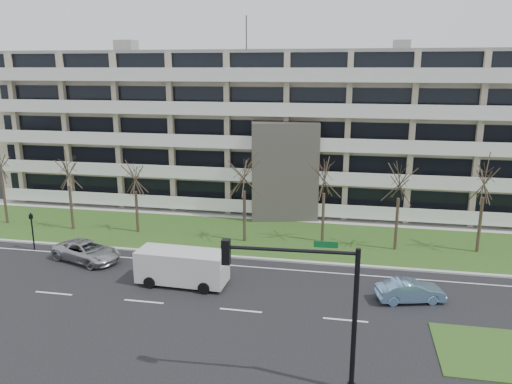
% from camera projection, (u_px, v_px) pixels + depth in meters
% --- Properties ---
extents(ground, '(160.00, 160.00, 0.00)m').
position_uv_depth(ground, '(241.00, 310.00, 28.97)').
color(ground, black).
rests_on(ground, ground).
extents(grass_verge, '(90.00, 10.00, 0.06)m').
position_uv_depth(grass_verge, '(275.00, 237.00, 41.35)').
color(grass_verge, '#274A18').
rests_on(grass_verge, ground).
extents(curb, '(90.00, 0.35, 0.12)m').
position_uv_depth(curb, '(265.00, 259.00, 36.58)').
color(curb, '#B2B2AD').
rests_on(curb, ground).
extents(sidewalk, '(90.00, 2.00, 0.08)m').
position_uv_depth(sidewalk, '(284.00, 218.00, 46.58)').
color(sidewalk, '#B2B2AD').
rests_on(sidewalk, ground).
extents(grass_median, '(7.00, 5.00, 0.06)m').
position_uv_depth(grass_median, '(510.00, 354.00, 24.49)').
color(grass_median, '#274A18').
rests_on(grass_median, ground).
extents(lane_edge_line, '(90.00, 0.12, 0.01)m').
position_uv_depth(lane_edge_line, '(261.00, 268.00, 35.16)').
color(lane_edge_line, white).
rests_on(lane_edge_line, ground).
extents(apartment_building, '(60.50, 15.10, 18.75)m').
position_uv_depth(apartment_building, '(294.00, 128.00, 51.24)').
color(apartment_building, tan).
rests_on(apartment_building, ground).
extents(silver_pickup, '(5.78, 3.98, 1.47)m').
position_uv_depth(silver_pickup, '(87.00, 251.00, 36.26)').
color(silver_pickup, '#ADAEB4').
rests_on(silver_pickup, ground).
extents(blue_sedan, '(4.28, 2.40, 1.34)m').
position_uv_depth(blue_sedan, '(410.00, 291.00, 29.97)').
color(blue_sedan, '#77A2CE').
rests_on(blue_sedan, ground).
extents(white_van, '(5.91, 2.60, 2.26)m').
position_uv_depth(white_van, '(183.00, 265.00, 32.20)').
color(white_van, silver).
rests_on(white_van, ground).
extents(traffic_signal, '(5.90, 0.63, 6.83)m').
position_uv_depth(traffic_signal, '(309.00, 295.00, 21.02)').
color(traffic_signal, black).
rests_on(traffic_signal, ground).
extents(pedestrian_signal, '(0.34, 0.31, 2.96)m').
position_uv_depth(pedestrian_signal, '(32.00, 226.00, 38.20)').
color(pedestrian_signal, black).
rests_on(pedestrian_signal, ground).
extents(tree_0, '(3.77, 3.77, 7.55)m').
position_uv_depth(tree_0, '(0.00, 160.00, 43.70)').
color(tree_0, '#382B21').
rests_on(tree_0, ground).
extents(tree_1, '(3.48, 3.48, 6.96)m').
position_uv_depth(tree_1, '(68.00, 168.00, 42.17)').
color(tree_1, '#382B21').
rests_on(tree_1, ground).
extents(tree_2, '(3.23, 3.23, 6.46)m').
position_uv_depth(tree_2, '(135.00, 175.00, 41.51)').
color(tree_2, '#382B21').
rests_on(tree_2, ground).
extents(tree_3, '(3.78, 3.78, 7.55)m').
position_uv_depth(tree_3, '(244.00, 171.00, 39.04)').
color(tree_3, '#382B21').
rests_on(tree_3, ground).
extents(tree_4, '(3.63, 3.63, 7.26)m').
position_uv_depth(tree_4, '(325.00, 174.00, 38.99)').
color(tree_4, '#382B21').
rests_on(tree_4, ground).
extents(tree_5, '(3.70, 3.70, 7.40)m').
position_uv_depth(tree_5, '(400.00, 177.00, 37.17)').
color(tree_5, '#382B21').
rests_on(tree_5, ground).
extents(tree_6, '(3.88, 3.88, 7.77)m').
position_uv_depth(tree_6, '(485.00, 175.00, 36.62)').
color(tree_6, '#382B21').
rests_on(tree_6, ground).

